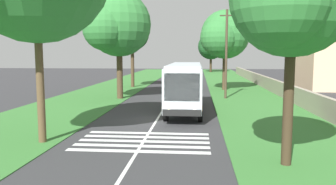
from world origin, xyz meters
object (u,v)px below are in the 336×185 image
Objects in this scene: coach_bus at (185,84)px; roadside_tree_right_0 at (224,36)px; trailing_car_0 at (189,83)px; trailing_car_1 at (171,78)px; roadside_tree_left_0 at (131,35)px; roadside_tree_left_1 at (118,27)px; roadside_building at (324,61)px; utility_pole at (226,53)px; roadside_tree_right_2 at (210,47)px.

roadside_tree_right_0 is (16.09, -4.09, 4.55)m from coach_bus.
coach_bus is 2.60× the size of trailing_car_0.
trailing_car_0 and trailing_car_1 have the same top height.
roadside_tree_left_1 is (-11.81, -0.97, 0.12)m from roadside_tree_left_0.
roadside_building is (1.87, -25.82, -3.48)m from roadside_tree_left_0.
roadside_tree_right_0 is at bearing -103.02° from roadside_tree_left_0.
utility_pole is at bearing 132.22° from roadside_building.
roadside_tree_left_0 is (-8.39, 4.65, 6.39)m from trailing_car_1.
roadside_building is (4.66, -13.77, -3.12)m from roadside_tree_right_0.
roadside_tree_left_0 is 11.85m from roadside_tree_left_1.
roadside_tree_right_0 is at bearing -114.43° from trailing_car_0.
utility_pole is (-49.66, 0.23, -1.57)m from roadside_tree_right_2.
utility_pole is 0.68× the size of roadside_building.
roadside_tree_right_2 is at bearing -3.98° from coach_bus.
utility_pole reaches higher than trailing_car_0.
roadside_tree_left_1 is 1.19× the size of utility_pole.
roadside_tree_right_2 is (57.62, -4.01, 4.02)m from coach_bus.
trailing_car_1 is at bearing 166.45° from roadside_tree_right_2.
trailing_car_0 is 10.14m from roadside_tree_left_0.
roadside_tree_left_0 is at bearing 4.70° from roadside_tree_left_1.
trailing_car_0 is 40.21m from roadside_tree_right_2.
roadside_tree_right_0 is 0.76× the size of roadside_building.
trailing_car_1 is at bearing 18.91° from trailing_car_0.
roadside_tree_left_1 is (7.06, 6.99, 5.04)m from coach_bus.
trailing_car_0 is 14.47m from roadside_tree_left_1.
roadside_tree_right_0 is at bearing -146.49° from trailing_car_1.
roadside_tree_left_0 is 1.07× the size of utility_pole.
roadside_tree_right_2 is 49.69m from utility_pole.
roadside_tree_left_1 reaches higher than utility_pole.
utility_pole is at bearing -159.84° from trailing_car_1.
trailing_car_0 is at bearing 65.57° from roadside_tree_right_0.
roadside_tree_left_1 reaches higher than roadside_tree_left_0.
roadside_tree_right_0 reaches higher than coach_bus.
trailing_car_0 is at bearing -32.03° from roadside_tree_left_1.
roadside_tree_right_2 is at bearing -12.27° from roadside_tree_left_1.
roadside_tree_left_1 is 11.11m from utility_pole.
utility_pole is at bearing 179.73° from roadside_tree_right_2.
coach_bus is at bearing -157.14° from roadside_tree_left_0.
roadside_tree_right_2 is (38.75, -11.96, -0.90)m from roadside_tree_left_0.
roadside_building reaches higher than trailing_car_0.
roadside_tree_left_0 reaches higher than trailing_car_0.
utility_pole is (0.90, -10.76, -2.59)m from roadside_tree_left_1.
trailing_car_0 is at bearing 98.63° from roadside_building.
roadside_tree_left_0 is at bearing 83.69° from trailing_car_0.
roadside_tree_right_0 is (-2.79, -12.05, -0.36)m from roadside_tree_left_0.
roadside_tree_left_1 reaches higher than trailing_car_0.
trailing_car_0 is at bearing 174.03° from roadside_tree_right_2.
coach_bus is 0.86× the size of roadside_building.
roadside_tree_right_2 is at bearing -5.97° from trailing_car_0.
trailing_car_0 is (18.01, 0.14, -1.48)m from coach_bus.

